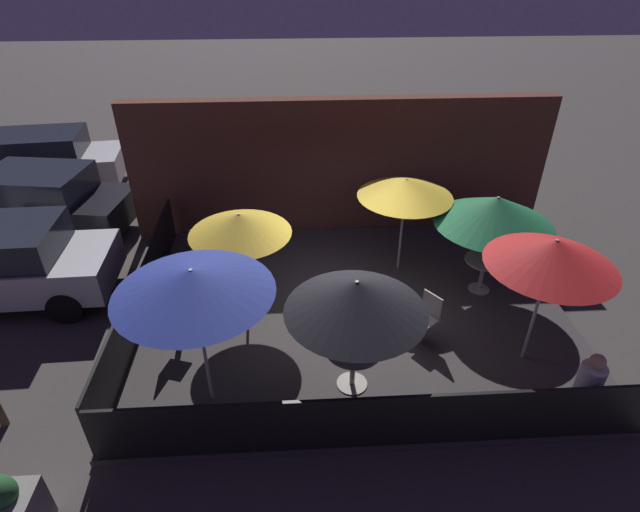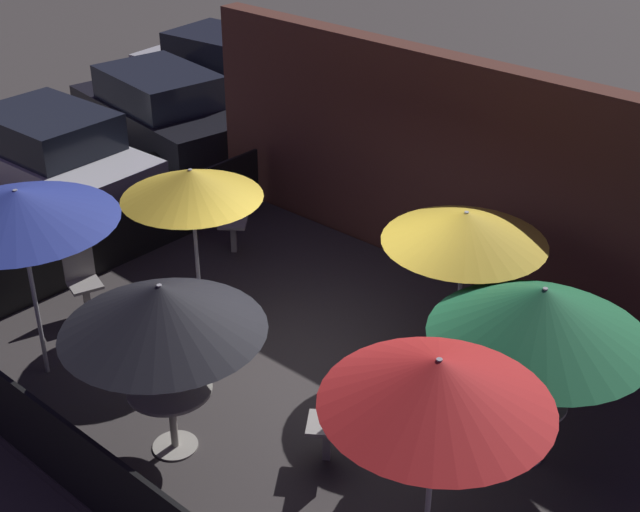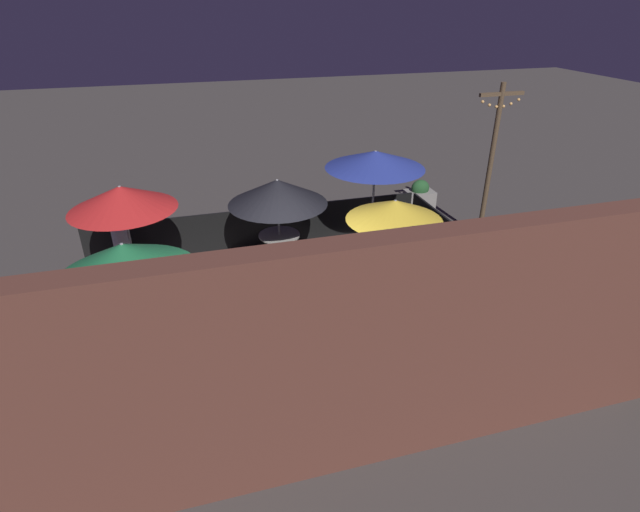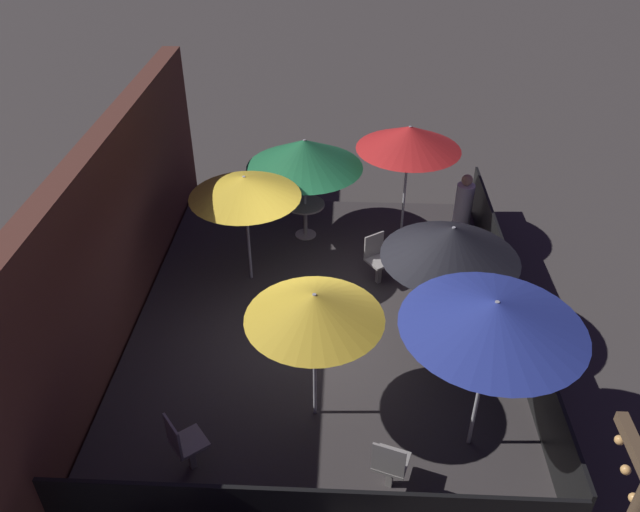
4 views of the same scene
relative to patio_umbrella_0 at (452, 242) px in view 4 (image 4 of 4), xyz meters
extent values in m
plane|color=#423D3A|center=(0.25, 1.89, -1.86)|extent=(60.00, 60.00, 0.00)
cube|color=#383333|center=(0.25, 1.89, -1.80)|extent=(7.89, 6.12, 0.12)
cube|color=brown|center=(0.25, 5.17, -0.27)|extent=(9.49, 0.36, 3.19)
cube|color=black|center=(0.25, -1.13, -1.26)|extent=(7.69, 0.05, 0.95)
cylinder|color=#B2B2B7|center=(0.00, 0.00, -0.74)|extent=(0.05, 0.05, 2.00)
cone|color=black|center=(0.00, 0.00, 0.00)|extent=(2.06, 2.06, 0.52)
cylinder|color=#B2B2B7|center=(2.82, 2.34, -0.71)|extent=(0.05, 0.05, 2.05)
cone|color=#1E6B3D|center=(2.82, 2.34, 0.04)|extent=(2.18, 2.18, 0.55)
cylinder|color=#B2B2B7|center=(-2.17, -0.15, -0.55)|extent=(0.05, 0.05, 2.38)
cone|color=#283893|center=(-2.17, -0.15, 0.46)|extent=(2.16, 2.16, 0.37)
cylinder|color=#B2B2B7|center=(1.35, 3.23, -0.72)|extent=(0.05, 0.05, 2.04)
cone|color=gold|center=(1.35, 3.23, 0.12)|extent=(1.87, 1.87, 0.37)
cylinder|color=#B2B2B7|center=(2.93, 0.43, -0.59)|extent=(0.05, 0.05, 2.30)
cone|color=red|center=(2.93, 0.43, 0.34)|extent=(1.93, 1.93, 0.44)
cylinder|color=#B2B2B7|center=(-1.75, 1.91, -0.70)|extent=(0.05, 0.05, 2.08)
cone|color=gold|center=(-1.75, 1.91, 0.16)|extent=(1.76, 1.76, 0.38)
cylinder|color=#9E998E|center=(0.00, 0.00, -1.73)|extent=(0.48, 0.48, 0.02)
cylinder|color=#9E998E|center=(0.00, 0.00, -1.37)|extent=(0.08, 0.08, 0.74)
cylinder|color=#9E998E|center=(0.00, 0.00, -0.98)|extent=(0.88, 0.88, 0.04)
cylinder|color=#9E998E|center=(2.82, 2.34, -1.73)|extent=(0.42, 0.42, 0.02)
cylinder|color=#9E998E|center=(2.82, 2.34, -1.40)|extent=(0.08, 0.08, 0.68)
cylinder|color=#9E998E|center=(2.82, 2.34, -1.04)|extent=(0.76, 0.76, 0.04)
cube|color=gray|center=(-2.87, 0.93, -1.52)|extent=(0.10, 0.10, 0.43)
cube|color=gray|center=(-2.87, 0.93, -1.29)|extent=(0.50, 0.50, 0.04)
cube|color=gray|center=(-3.04, 0.99, -1.05)|extent=(0.15, 0.39, 0.44)
cube|color=gray|center=(1.32, 0.94, -1.52)|extent=(0.11, 0.11, 0.43)
cube|color=gray|center=(1.32, 0.94, -1.28)|extent=(0.56, 0.56, 0.04)
cube|color=gray|center=(1.46, 1.04, -1.04)|extent=(0.26, 0.34, 0.44)
cube|color=gray|center=(-2.71, 3.41, -1.51)|extent=(0.11, 0.11, 0.45)
cube|color=gray|center=(-2.71, 3.41, -1.27)|extent=(0.56, 0.56, 0.04)
cube|color=gray|center=(-2.82, 3.56, -1.03)|extent=(0.33, 0.27, 0.44)
cylinder|color=silver|center=(3.25, -0.79, -1.25)|extent=(0.49, 0.49, 0.97)
sphere|color=tan|center=(3.25, -0.79, -0.66)|extent=(0.22, 0.22, 0.22)
sphere|color=#F4B260|center=(-5.10, -0.37, 1.36)|extent=(0.07, 0.07, 0.07)
sphere|color=#F4B260|center=(-4.92, -0.37, 1.40)|extent=(0.07, 0.07, 0.07)
sphere|color=#F4B260|center=(-4.74, -0.37, 1.48)|extent=(0.07, 0.07, 0.07)
camera|label=1|loc=(-0.83, -5.48, 4.24)|focal=28.00mm
camera|label=2|loc=(6.03, -4.42, 4.61)|focal=50.00mm
camera|label=3|loc=(1.81, 9.50, 3.57)|focal=28.00mm
camera|label=4|loc=(-7.66, 1.57, 4.98)|focal=35.00mm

